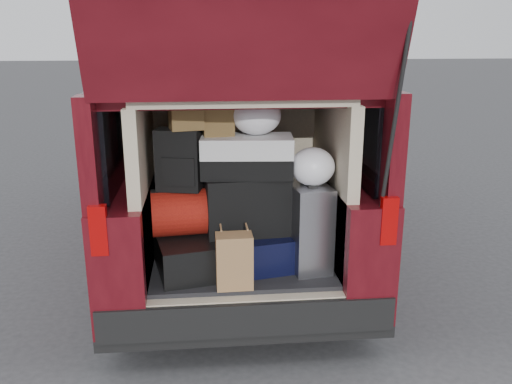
{
  "coord_description": "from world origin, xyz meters",
  "views": [
    {
      "loc": [
        -0.24,
        -3.34,
        2.12
      ],
      "look_at": [
        0.1,
        0.2,
        1.07
      ],
      "focal_mm": 38.0,
      "sensor_mm": 36.0,
      "label": 1
    }
  ],
  "objects_px": {
    "navy_hardshell": "(252,247)",
    "twotone_duffel": "(247,156)",
    "kraft_bag": "(234,261)",
    "black_soft_case": "(247,204)",
    "silver_roller": "(308,226)",
    "black_hardshell": "(190,252)",
    "backpack": "(179,160)",
    "red_duffel": "(187,212)"
  },
  "relations": [
    {
      "from": "navy_hardshell",
      "to": "twotone_duffel",
      "type": "bearing_deg",
      "value": 178.83
    },
    {
      "from": "kraft_bag",
      "to": "navy_hardshell",
      "type": "bearing_deg",
      "value": 67.04
    },
    {
      "from": "black_soft_case",
      "to": "silver_roller",
      "type": "bearing_deg",
      "value": -18.6
    },
    {
      "from": "navy_hardshell",
      "to": "black_hardshell",
      "type": "bearing_deg",
      "value": 175.25
    },
    {
      "from": "silver_roller",
      "to": "navy_hardshell",
      "type": "bearing_deg",
      "value": 158.18
    },
    {
      "from": "black_soft_case",
      "to": "backpack",
      "type": "xyz_separation_m",
      "value": [
        -0.45,
        -0.0,
        0.32
      ]
    },
    {
      "from": "twotone_duffel",
      "to": "navy_hardshell",
      "type": "bearing_deg",
      "value": 14.73
    },
    {
      "from": "kraft_bag",
      "to": "silver_roller",
      "type": "bearing_deg",
      "value": 25.96
    },
    {
      "from": "navy_hardshell",
      "to": "black_soft_case",
      "type": "bearing_deg",
      "value": 160.15
    },
    {
      "from": "backpack",
      "to": "red_duffel",
      "type": "bearing_deg",
      "value": -6.79
    },
    {
      "from": "silver_roller",
      "to": "twotone_duffel",
      "type": "relative_size",
      "value": 0.99
    },
    {
      "from": "red_duffel",
      "to": "twotone_duffel",
      "type": "height_order",
      "value": "twotone_duffel"
    },
    {
      "from": "kraft_bag",
      "to": "twotone_duffel",
      "type": "bearing_deg",
      "value": 71.27
    },
    {
      "from": "silver_roller",
      "to": "backpack",
      "type": "height_order",
      "value": "backpack"
    },
    {
      "from": "kraft_bag",
      "to": "red_duffel",
      "type": "distance_m",
      "value": 0.5
    },
    {
      "from": "navy_hardshell",
      "to": "black_soft_case",
      "type": "height_order",
      "value": "black_soft_case"
    },
    {
      "from": "black_soft_case",
      "to": "kraft_bag",
      "type": "bearing_deg",
      "value": -111.98
    },
    {
      "from": "navy_hardshell",
      "to": "silver_roller",
      "type": "bearing_deg",
      "value": -24.98
    },
    {
      "from": "black_hardshell",
      "to": "silver_roller",
      "type": "xyz_separation_m",
      "value": [
        0.8,
        -0.04,
        0.17
      ]
    },
    {
      "from": "black_soft_case",
      "to": "backpack",
      "type": "relative_size",
      "value": 1.36
    },
    {
      "from": "red_duffel",
      "to": "black_soft_case",
      "type": "bearing_deg",
      "value": -3.19
    },
    {
      "from": "navy_hardshell",
      "to": "kraft_bag",
      "type": "height_order",
      "value": "kraft_bag"
    },
    {
      "from": "black_hardshell",
      "to": "red_duffel",
      "type": "xyz_separation_m",
      "value": [
        -0.01,
        0.03,
        0.28
      ]
    },
    {
      "from": "backpack",
      "to": "twotone_duffel",
      "type": "xyz_separation_m",
      "value": [
        0.45,
        -0.01,
        0.02
      ]
    },
    {
      "from": "black_hardshell",
      "to": "navy_hardshell",
      "type": "distance_m",
      "value": 0.43
    },
    {
      "from": "navy_hardshell",
      "to": "red_duffel",
      "type": "xyz_separation_m",
      "value": [
        -0.44,
        -0.01,
        0.28
      ]
    },
    {
      "from": "black_soft_case",
      "to": "twotone_duffel",
      "type": "bearing_deg",
      "value": -82.96
    },
    {
      "from": "navy_hardshell",
      "to": "kraft_bag",
      "type": "distance_m",
      "value": 0.39
    },
    {
      "from": "kraft_bag",
      "to": "backpack",
      "type": "xyz_separation_m",
      "value": [
        -0.34,
        0.36,
        0.58
      ]
    },
    {
      "from": "navy_hardshell",
      "to": "red_duffel",
      "type": "bearing_deg",
      "value": 170.68
    },
    {
      "from": "red_duffel",
      "to": "twotone_duffel",
      "type": "bearing_deg",
      "value": -4.72
    },
    {
      "from": "backpack",
      "to": "twotone_duffel",
      "type": "distance_m",
      "value": 0.45
    },
    {
      "from": "navy_hardshell",
      "to": "black_soft_case",
      "type": "distance_m",
      "value": 0.32
    },
    {
      "from": "navy_hardshell",
      "to": "backpack",
      "type": "distance_m",
      "value": 0.8
    },
    {
      "from": "navy_hardshell",
      "to": "red_duffel",
      "type": "relative_size",
      "value": 1.15
    },
    {
      "from": "black_hardshell",
      "to": "black_soft_case",
      "type": "distance_m",
      "value": 0.51
    },
    {
      "from": "navy_hardshell",
      "to": "twotone_duffel",
      "type": "relative_size",
      "value": 0.91
    },
    {
      "from": "black_hardshell",
      "to": "twotone_duffel",
      "type": "bearing_deg",
      "value": -5.31
    },
    {
      "from": "backpack",
      "to": "navy_hardshell",
      "type": "bearing_deg",
      "value": 11.83
    },
    {
      "from": "navy_hardshell",
      "to": "twotone_duffel",
      "type": "height_order",
      "value": "twotone_duffel"
    },
    {
      "from": "black_hardshell",
      "to": "navy_hardshell",
      "type": "relative_size",
      "value": 1.12
    },
    {
      "from": "black_soft_case",
      "to": "backpack",
      "type": "distance_m",
      "value": 0.55
    }
  ]
}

